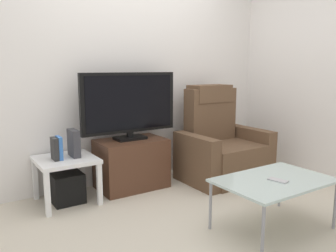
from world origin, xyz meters
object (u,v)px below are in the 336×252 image
(tv_stand, at_px, (132,163))
(side_table, at_px, (66,165))
(television, at_px, (130,104))
(subwoofer_box, at_px, (67,188))
(coffee_table, at_px, (274,182))
(book_middle, at_px, (59,148))
(recliner_armchair, at_px, (221,146))
(book_leftmost, at_px, (55,149))
(game_console, at_px, (74,143))
(cell_phone, at_px, (278,180))

(tv_stand, height_order, side_table, tv_stand)
(television, relative_size, subwoofer_box, 3.73)
(subwoofer_box, height_order, coffee_table, coffee_table)
(book_middle, bearing_deg, television, 4.85)
(recliner_armchair, xyz_separation_m, subwoofer_box, (-1.74, 0.24, -0.23))
(book_leftmost, bearing_deg, game_console, 8.97)
(subwoofer_box, distance_m, book_middle, 0.41)
(game_console, height_order, cell_phone, game_console)
(television, relative_size, book_leftmost, 5.10)
(coffee_table, bearing_deg, tv_stand, 108.82)
(subwoofer_box, distance_m, book_leftmost, 0.41)
(side_table, bearing_deg, recliner_armchair, -7.78)
(subwoofer_box, xyz_separation_m, game_console, (0.09, 0.01, 0.43))
(book_middle, relative_size, coffee_table, 0.24)
(subwoofer_box, height_order, game_console, game_console)
(book_middle, xyz_separation_m, game_console, (0.15, 0.03, 0.02))
(book_leftmost, relative_size, coffee_table, 0.23)
(coffee_table, relative_size, cell_phone, 6.00)
(television, distance_m, coffee_table, 1.66)
(subwoofer_box, distance_m, cell_phone, 1.94)
(subwoofer_box, height_order, book_leftmost, book_leftmost)
(side_table, height_order, cell_phone, side_table)
(book_leftmost, bearing_deg, television, 4.60)
(recliner_armchair, distance_m, side_table, 1.76)
(tv_stand, height_order, coffee_table, tv_stand)
(side_table, relative_size, book_leftmost, 2.58)
(book_leftmost, relative_size, cell_phone, 1.40)
(recliner_armchair, distance_m, book_middle, 1.82)
(game_console, bearing_deg, tv_stand, 1.49)
(subwoofer_box, bearing_deg, game_console, 6.34)
(subwoofer_box, bearing_deg, coffee_table, -50.14)
(recliner_armchair, height_order, side_table, recliner_armchair)
(tv_stand, xyz_separation_m, book_middle, (-0.77, -0.05, 0.28))
(book_middle, height_order, game_console, game_console)
(book_leftmost, bearing_deg, subwoofer_box, 11.31)
(television, distance_m, side_table, 0.89)
(book_leftmost, distance_m, coffee_table, 1.95)
(subwoofer_box, relative_size, cell_phone, 1.91)
(tv_stand, xyz_separation_m, coffee_table, (0.51, -1.48, 0.12))
(tv_stand, height_order, recliner_armchair, recliner_armchair)
(television, relative_size, side_table, 1.98)
(book_leftmost, height_order, coffee_table, book_leftmost)
(book_leftmost, relative_size, book_middle, 0.97)
(tv_stand, bearing_deg, subwoofer_box, -177.89)
(tv_stand, height_order, book_middle, book_middle)
(side_table, bearing_deg, coffee_table, -50.14)
(recliner_armchair, distance_m, book_leftmost, 1.86)
(recliner_armchair, bearing_deg, coffee_table, -111.01)
(recliner_armchair, xyz_separation_m, game_console, (-1.65, 0.25, 0.20))
(tv_stand, distance_m, recliner_armchair, 1.07)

